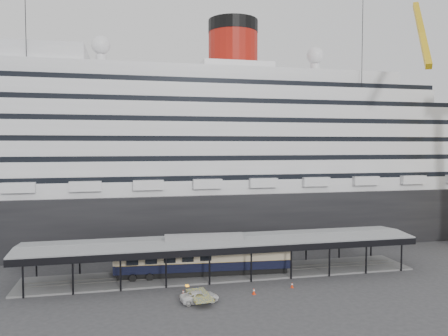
{
  "coord_description": "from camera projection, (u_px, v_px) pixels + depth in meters",
  "views": [
    {
      "loc": [
        -13.65,
        -55.4,
        18.61
      ],
      "look_at": [
        0.69,
        8.0,
        15.21
      ],
      "focal_mm": 35.0,
      "sensor_mm": 36.0,
      "label": 1
    }
  ],
  "objects": [
    {
      "name": "ground",
      "position": [
        232.0,
        285.0,
        57.95
      ],
      "size": [
        200.0,
        200.0,
        0.0
      ],
      "primitive_type": "plane",
      "color": "#333335",
      "rests_on": "ground"
    },
    {
      "name": "cruise_ship",
      "position": [
        195.0,
        146.0,
        88.17
      ],
      "size": [
        130.0,
        30.0,
        43.9
      ],
      "color": "black",
      "rests_on": "ground"
    },
    {
      "name": "platform_canopy",
      "position": [
        224.0,
        258.0,
        62.69
      ],
      "size": [
        56.0,
        9.18,
        5.3
      ],
      "color": "slate",
      "rests_on": "ground"
    },
    {
      "name": "port_truck",
      "position": [
        200.0,
        297.0,
        51.71
      ],
      "size": [
        4.82,
        2.63,
        1.28
      ],
      "primitive_type": "imported",
      "rotation": [
        0.0,
        0.0,
        1.68
      ],
      "color": "silver",
      "rests_on": "ground"
    },
    {
      "name": "pullman_carriage",
      "position": [
        204.0,
        255.0,
        62.01
      ],
      "size": [
        25.12,
        5.13,
        24.5
      ],
      "rotation": [
        0.0,
        0.0,
        -0.08
      ],
      "color": "black",
      "rests_on": "ground"
    },
    {
      "name": "traffic_cone_left",
      "position": [
        183.0,
        292.0,
        54.05
      ],
      "size": [
        0.39,
        0.39,
        0.75
      ],
      "rotation": [
        0.0,
        0.0,
        0.01
      ],
      "color": "red",
      "rests_on": "ground"
    },
    {
      "name": "traffic_cone_mid",
      "position": [
        254.0,
        291.0,
        54.43
      ],
      "size": [
        0.47,
        0.47,
        0.83
      ],
      "rotation": [
        0.0,
        0.0,
        0.11
      ],
      "color": "#F0330D",
      "rests_on": "ground"
    },
    {
      "name": "traffic_cone_right",
      "position": [
        292.0,
        285.0,
        56.94
      ],
      "size": [
        0.52,
        0.52,
        0.76
      ],
      "rotation": [
        0.0,
        0.0,
        -0.42
      ],
      "color": "red",
      "rests_on": "ground"
    }
  ]
}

